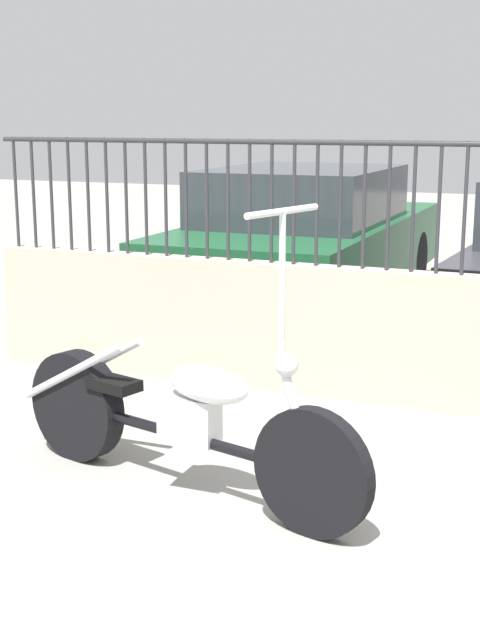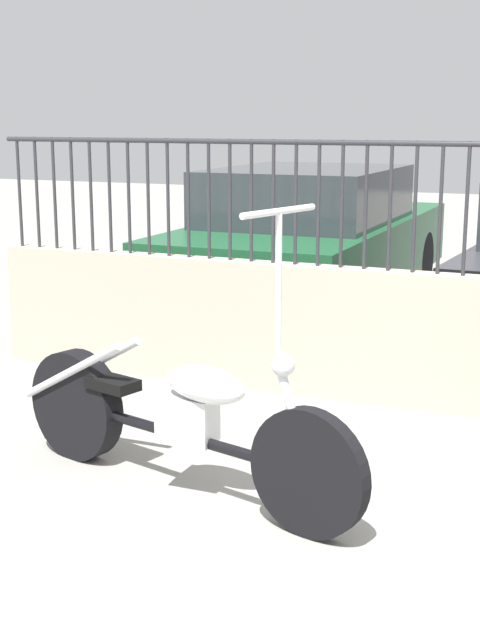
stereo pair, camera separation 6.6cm
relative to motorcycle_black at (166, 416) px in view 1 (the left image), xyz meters
name	(u,v)px [view 1 (the left image)]	position (x,y,z in m)	size (l,w,h in m)	color
motorcycle_black	(166,416)	(0.00, 0.00, 0.00)	(2.17, 0.79, 1.49)	black
car_green	(307,238)	(-0.76, 4.54, 0.32)	(1.79, 4.49, 1.40)	black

